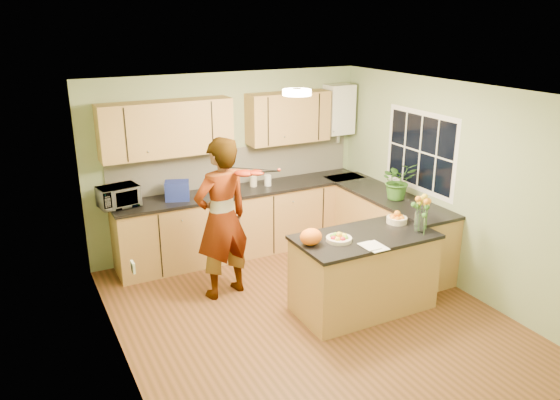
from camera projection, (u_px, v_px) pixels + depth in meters
name	position (u px, v px, depth m)	size (l,w,h in m)	color
floor	(308.00, 316.00, 6.15)	(4.50, 4.50, 0.00)	#573719
ceiling	(312.00, 92.00, 5.35)	(4.00, 4.50, 0.02)	silver
wall_back	(229.00, 163.00, 7.64)	(4.00, 0.02, 2.50)	#96AE7C
wall_front	(469.00, 308.00, 3.85)	(4.00, 0.02, 2.50)	#96AE7C
wall_left	(116.00, 246.00, 4.88)	(0.02, 4.50, 2.50)	#96AE7C
wall_right	(452.00, 186.00, 6.62)	(0.02, 4.50, 2.50)	#96AE7C
back_counter	(245.00, 220.00, 7.68)	(3.64, 0.62, 0.94)	tan
right_counter	(385.00, 227.00, 7.45)	(0.62, 2.24, 0.94)	tan
splashback	(236.00, 166.00, 7.69)	(3.60, 0.02, 0.52)	silver
upper_cabinets	(220.00, 124.00, 7.23)	(3.20, 0.34, 0.70)	tan
boiler	(339.00, 109.00, 8.04)	(0.40, 0.30, 0.86)	white
window_right	(420.00, 151.00, 7.02)	(0.01, 1.30, 1.05)	white
light_switch	(133.00, 267.00, 4.37)	(0.02, 0.09, 0.09)	white
ceiling_lamp	(297.00, 92.00, 5.61)	(0.30, 0.30, 0.07)	#FFEABF
peninsula_island	(364.00, 272.00, 6.17)	(1.58, 0.81, 0.91)	tan
fruit_dish	(339.00, 238.00, 5.86)	(0.28, 0.28, 0.10)	beige
orange_bowl	(397.00, 218.00, 6.37)	(0.24, 0.24, 0.14)	beige
flower_vase	(421.00, 203.00, 6.02)	(0.28, 0.28, 0.51)	silver
orange_bag	(311.00, 237.00, 5.75)	(0.24, 0.21, 0.18)	orange
papers	(375.00, 246.00, 5.73)	(0.20, 0.28, 0.01)	white
violinist	(222.00, 219.00, 6.34)	(0.71, 0.46, 1.94)	tan
violin	(244.00, 173.00, 6.05)	(0.54, 0.21, 0.11)	#4D1004
microwave	(118.00, 196.00, 6.79)	(0.48, 0.32, 0.27)	white
blue_box	(177.00, 191.00, 7.06)	(0.31, 0.22, 0.24)	navy
kettle	(229.00, 183.00, 7.39)	(0.15, 0.15, 0.29)	silver
jar_cream	(253.00, 181.00, 7.62)	(0.10, 0.10, 0.16)	beige
jar_white	(268.00, 180.00, 7.65)	(0.10, 0.10, 0.15)	white
potted_plant	(398.00, 180.00, 7.05)	(0.45, 0.39, 0.50)	#346923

